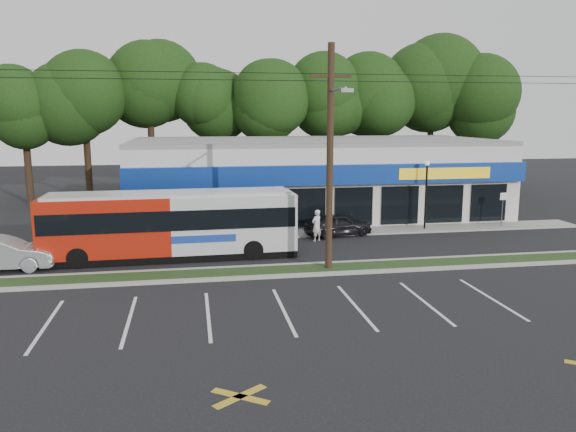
# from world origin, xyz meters

# --- Properties ---
(ground) EXTENTS (120.00, 120.00, 0.00)m
(ground) POSITION_xyz_m (0.00, 0.00, 0.00)
(ground) COLOR black
(ground) RESTS_ON ground
(grass_strip) EXTENTS (40.00, 1.60, 0.12)m
(grass_strip) POSITION_xyz_m (0.00, 1.00, 0.06)
(grass_strip) COLOR #223D18
(grass_strip) RESTS_ON ground
(curb_south) EXTENTS (40.00, 0.25, 0.14)m
(curb_south) POSITION_xyz_m (0.00, 0.15, 0.07)
(curb_south) COLOR #9E9E93
(curb_south) RESTS_ON ground
(curb_north) EXTENTS (40.00, 0.25, 0.14)m
(curb_north) POSITION_xyz_m (0.00, 1.85, 0.07)
(curb_north) COLOR #9E9E93
(curb_north) RESTS_ON ground
(sidewalk) EXTENTS (32.00, 2.20, 0.10)m
(sidewalk) POSITION_xyz_m (5.00, 9.00, 0.05)
(sidewalk) COLOR #9E9E93
(sidewalk) RESTS_ON ground
(strip_mall) EXTENTS (25.00, 12.55, 5.30)m
(strip_mall) POSITION_xyz_m (5.50, 15.91, 2.65)
(strip_mall) COLOR beige
(strip_mall) RESTS_ON ground
(utility_pole) EXTENTS (50.00, 2.77, 10.00)m
(utility_pole) POSITION_xyz_m (2.83, 0.93, 5.41)
(utility_pole) COLOR black
(utility_pole) RESTS_ON ground
(lamp_post) EXTENTS (0.30, 0.30, 4.25)m
(lamp_post) POSITION_xyz_m (11.00, 8.80, 2.67)
(lamp_post) COLOR black
(lamp_post) RESTS_ON ground
(sign_post) EXTENTS (0.45, 0.10, 2.23)m
(sign_post) POSITION_xyz_m (16.00, 8.57, 1.56)
(sign_post) COLOR #59595E
(sign_post) RESTS_ON ground
(tree_line) EXTENTS (46.76, 6.76, 11.83)m
(tree_line) POSITION_xyz_m (4.00, 26.00, 8.42)
(tree_line) COLOR black
(tree_line) RESTS_ON ground
(metrobus) EXTENTS (12.26, 2.89, 3.28)m
(metrobus) POSITION_xyz_m (-4.07, 4.50, 1.74)
(metrobus) COLOR #AD1D0D
(metrobus) RESTS_ON ground
(car_dark) EXTENTS (4.16, 2.26, 1.34)m
(car_dark) POSITION_xyz_m (5.34, 8.10, 0.67)
(car_dark) COLOR black
(car_dark) RESTS_ON ground
(car_silver) EXTENTS (4.65, 1.68, 1.53)m
(car_silver) POSITION_xyz_m (-11.62, 3.50, 0.76)
(car_silver) COLOR #9D9FA4
(car_silver) RESTS_ON ground
(pedestrian_a) EXTENTS (0.77, 0.70, 1.77)m
(pedestrian_a) POSITION_xyz_m (3.78, 6.93, 0.89)
(pedestrian_a) COLOR silver
(pedestrian_a) RESTS_ON ground
(pedestrian_b) EXTENTS (0.89, 0.72, 1.76)m
(pedestrian_b) POSITION_xyz_m (2.00, 8.44, 0.88)
(pedestrian_b) COLOR silver
(pedestrian_b) RESTS_ON ground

